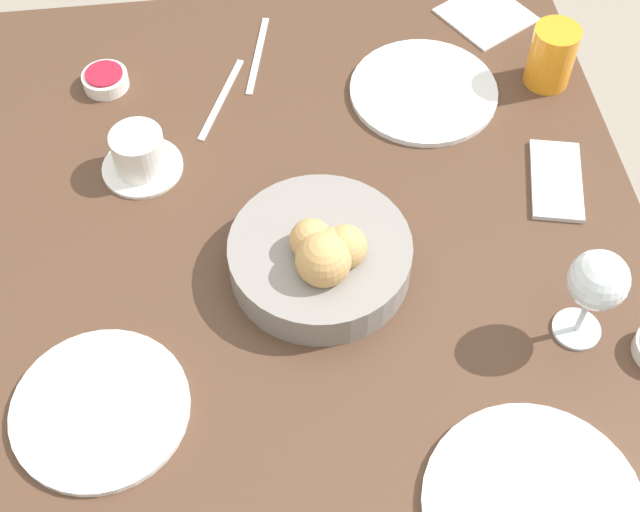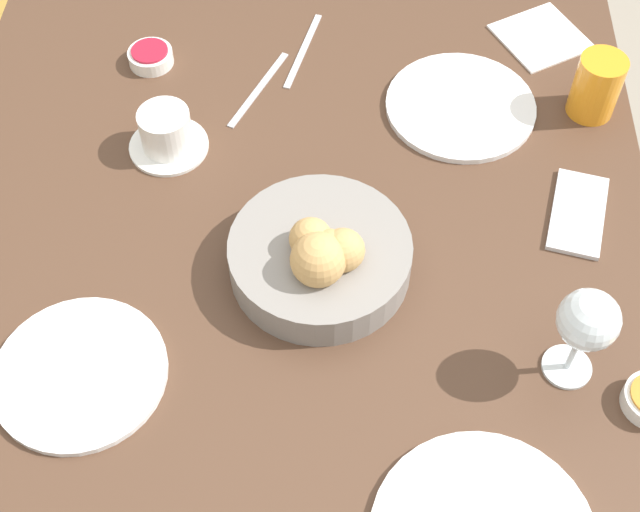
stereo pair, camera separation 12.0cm
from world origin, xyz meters
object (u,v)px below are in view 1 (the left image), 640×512
bread_basket (322,256)px  fork_silver (257,55)px  coffee_cup (139,154)px  plate_far_center (100,409)px  wine_glass (597,283)px  jam_bowl_berry (105,79)px  plate_near_left (534,507)px  napkin (486,15)px  cell_phone (556,180)px  plate_near_right (424,91)px  knife_silver (221,99)px  juice_glass (552,56)px

bread_basket → fork_silver: size_ratio=1.36×
coffee_cup → fork_silver: coffee_cup is taller
plate_far_center → coffee_cup: size_ratio=1.84×
wine_glass → coffee_cup: wine_glass is taller
jam_bowl_berry → fork_silver: 0.25m
plate_near_left → coffee_cup: 0.73m
fork_silver → plate_near_left: bearing=-162.6°
napkin → cell_phone: 0.38m
napkin → plate_near_right: bearing=140.4°
plate_near_right → napkin: size_ratio=1.31×
bread_basket → plate_near_right: size_ratio=1.05×
fork_silver → bread_basket: bearing=-173.4°
cell_phone → plate_near_left: bearing=161.2°
plate_near_left → knife_silver: 0.78m
plate_near_left → knife_silver: plate_near_left is taller
napkin → juice_glass: bearing=-160.6°
bread_basket → knife_silver: (0.35, 0.12, -0.04)m
juice_glass → jam_bowl_berry: (0.08, 0.71, -0.04)m
knife_silver → fork_silver: bearing=-34.5°
plate_near_right → plate_near_left: bearing=179.7°
plate_near_right → knife_silver: 0.32m
wine_glass → fork_silver: size_ratio=0.85×
plate_near_left → plate_near_right: (0.69, -0.00, 0.00)m
coffee_cup → fork_silver: 0.30m
knife_silver → plate_near_right: bearing=-94.7°
plate_near_right → coffee_cup: size_ratio=1.95×
coffee_cup → napkin: size_ratio=0.67×
plate_far_center → napkin: 0.93m
fork_silver → napkin: bearing=-82.6°
wine_glass → cell_phone: bearing=-10.0°
knife_silver → cell_phone: size_ratio=1.08×
wine_glass → napkin: wine_glass is taller
plate_near_left → jam_bowl_berry: jam_bowl_berry is taller
plate_near_left → plate_far_center: 0.53m
plate_near_right → jam_bowl_berry: size_ratio=3.23×
bread_basket → plate_near_right: bread_basket is taller
plate_far_center → knife_silver: bearing=-19.0°
fork_silver → napkin: napkin is taller
juice_glass → napkin: 0.18m
coffee_cup → knife_silver: coffee_cup is taller
plate_far_center → cell_phone: bearing=-66.3°
cell_phone → wine_glass: bearing=170.0°
wine_glass → coffee_cup: 0.67m
jam_bowl_berry → fork_silver: jam_bowl_berry is taller
plate_near_right → juice_glass: size_ratio=2.30×
bread_basket → juice_glass: bearing=-51.0°
wine_glass → coffee_cup: (0.35, 0.56, -0.08)m
bread_basket → cell_phone: size_ratio=1.53×
plate_near_left → jam_bowl_berry: 0.92m
plate_near_left → juice_glass: size_ratio=2.53×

